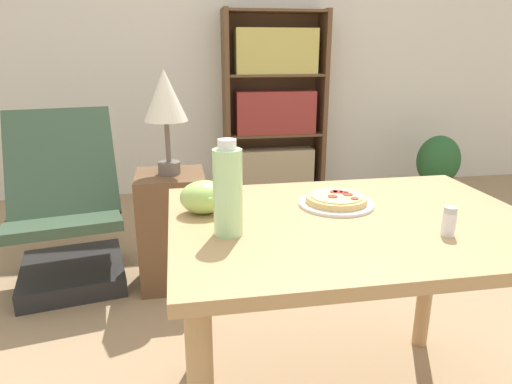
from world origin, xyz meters
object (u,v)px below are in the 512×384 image
(table_lamp, at_px, (165,101))
(pizza_on_plate, at_px, (336,201))
(grape_bunch, at_px, (205,197))
(drink_bottle, at_px, (228,191))
(lounge_chair_near, at_px, (67,228))
(bookshelf, at_px, (275,110))
(side_table, at_px, (173,229))
(potted_plant_floor, at_px, (438,165))
(salt_shaker, at_px, (449,222))

(table_lamp, bearing_deg, pizza_on_plate, -60.64)
(grape_bunch, relative_size, drink_bottle, 0.57)
(drink_bottle, xyz_separation_m, table_lamp, (-0.17, 1.12, 0.12))
(lounge_chair_near, distance_m, bookshelf, 2.01)
(drink_bottle, bearing_deg, side_table, 98.55)
(potted_plant_floor, bearing_deg, lounge_chair_near, -160.29)
(pizza_on_plate, xyz_separation_m, lounge_chair_near, (-1.08, 1.09, -0.45))
(grape_bunch, distance_m, table_lamp, 0.97)
(pizza_on_plate, distance_m, potted_plant_floor, 2.68)
(pizza_on_plate, bearing_deg, table_lamp, 119.36)
(drink_bottle, height_order, potted_plant_floor, drink_bottle)
(pizza_on_plate, relative_size, side_table, 0.40)
(salt_shaker, xyz_separation_m, side_table, (-0.74, 1.23, -0.46))
(pizza_on_plate, relative_size, table_lamp, 0.47)
(side_table, height_order, potted_plant_floor, side_table)
(pizza_on_plate, distance_m, side_table, 1.17)
(grape_bunch, height_order, lounge_chair_near, lounge_chair_near)
(lounge_chair_near, xyz_separation_m, side_table, (0.55, -0.14, 0.01))
(grape_bunch, xyz_separation_m, lounge_chair_near, (-0.67, 1.09, -0.49))
(pizza_on_plate, xyz_separation_m, table_lamp, (-0.53, 0.94, 0.22))
(lounge_chair_near, bearing_deg, salt_shaker, -57.19)
(grape_bunch, bearing_deg, side_table, 97.10)
(drink_bottle, height_order, salt_shaker, drink_bottle)
(salt_shaker, bearing_deg, table_lamp, 121.01)
(drink_bottle, relative_size, bookshelf, 0.17)
(pizza_on_plate, height_order, grape_bunch, grape_bunch)
(table_lamp, height_order, potted_plant_floor, table_lamp)
(salt_shaker, relative_size, side_table, 0.13)
(potted_plant_floor, bearing_deg, pizza_on_plate, -128.55)
(drink_bottle, bearing_deg, bookshelf, 75.15)
(side_table, bearing_deg, lounge_chair_near, 165.53)
(grape_bunch, height_order, bookshelf, bookshelf)
(salt_shaker, height_order, bookshelf, bookshelf)
(pizza_on_plate, height_order, side_table, pizza_on_plate)
(salt_shaker, bearing_deg, grape_bunch, 155.27)
(bookshelf, bearing_deg, table_lamp, -119.87)
(salt_shaker, bearing_deg, pizza_on_plate, 126.09)
(side_table, bearing_deg, grape_bunch, -82.90)
(salt_shaker, relative_size, lounge_chair_near, 0.09)
(pizza_on_plate, relative_size, potted_plant_floor, 0.46)
(lounge_chair_near, relative_size, side_table, 1.47)
(lounge_chair_near, height_order, table_lamp, table_lamp)
(table_lamp, bearing_deg, bookshelf, 60.13)
(drink_bottle, distance_m, bookshelf, 2.71)
(drink_bottle, bearing_deg, table_lamp, 98.55)
(grape_bunch, bearing_deg, salt_shaker, -24.73)
(side_table, relative_size, potted_plant_floor, 1.16)
(drink_bottle, height_order, side_table, drink_bottle)
(lounge_chair_near, height_order, bookshelf, bookshelf)
(grape_bunch, height_order, side_table, grape_bunch)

